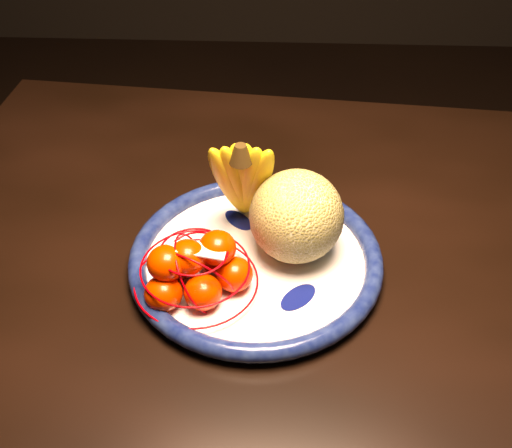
{
  "coord_description": "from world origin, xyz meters",
  "views": [
    {
      "loc": [
        -0.11,
        -0.56,
        1.32
      ],
      "look_at": [
        -0.14,
        0.08,
        0.76
      ],
      "focal_mm": 45.0,
      "sensor_mm": 36.0,
      "label": 1
    }
  ],
  "objects_px": {
    "fruit_bowl": "(256,260)",
    "mandarin_bag": "(196,269)",
    "banana_bunch": "(243,177)",
    "cantaloupe": "(296,216)",
    "dining_table": "(365,287)"
  },
  "relations": [
    {
      "from": "cantaloupe",
      "to": "banana_bunch",
      "type": "relative_size",
      "value": 0.72
    },
    {
      "from": "banana_bunch",
      "to": "mandarin_bag",
      "type": "distance_m",
      "value": 0.15
    },
    {
      "from": "banana_bunch",
      "to": "fruit_bowl",
      "type": "bearing_deg",
      "value": -73.55
    },
    {
      "from": "banana_bunch",
      "to": "dining_table",
      "type": "bearing_deg",
      "value": -9.8
    },
    {
      "from": "fruit_bowl",
      "to": "mandarin_bag",
      "type": "bearing_deg",
      "value": -143.78
    },
    {
      "from": "dining_table",
      "to": "mandarin_bag",
      "type": "bearing_deg",
      "value": -153.75
    },
    {
      "from": "dining_table",
      "to": "banana_bunch",
      "type": "bearing_deg",
      "value": 174.82
    },
    {
      "from": "banana_bunch",
      "to": "cantaloupe",
      "type": "bearing_deg",
      "value": -34.0
    },
    {
      "from": "fruit_bowl",
      "to": "cantaloupe",
      "type": "height_order",
      "value": "cantaloupe"
    },
    {
      "from": "fruit_bowl",
      "to": "mandarin_bag",
      "type": "distance_m",
      "value": 0.1
    },
    {
      "from": "cantaloupe",
      "to": "dining_table",
      "type": "bearing_deg",
      "value": 9.05
    },
    {
      "from": "dining_table",
      "to": "banana_bunch",
      "type": "xyz_separation_m",
      "value": [
        -0.18,
        0.03,
        0.18
      ]
    },
    {
      "from": "banana_bunch",
      "to": "mandarin_bag",
      "type": "height_order",
      "value": "banana_bunch"
    },
    {
      "from": "cantaloupe",
      "to": "banana_bunch",
      "type": "bearing_deg",
      "value": 145.61
    },
    {
      "from": "dining_table",
      "to": "cantaloupe",
      "type": "xyz_separation_m",
      "value": [
        -0.11,
        -0.02,
        0.15
      ]
    }
  ]
}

